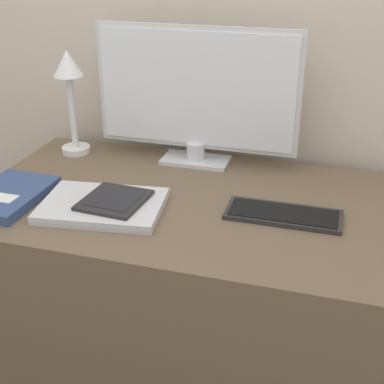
{
  "coord_description": "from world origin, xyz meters",
  "views": [
    {
      "loc": [
        0.39,
        -1.06,
        1.38
      ],
      "look_at": [
        0.05,
        0.09,
        0.8
      ],
      "focal_mm": 50.0,
      "sensor_mm": 36.0,
      "label": 1
    }
  ],
  "objects_px": {
    "keyboard": "(283,214)",
    "ereader": "(114,200)",
    "laptop": "(103,206)",
    "notebook": "(8,196)",
    "desk_lamp": "(70,84)",
    "monitor": "(196,95)"
  },
  "relations": [
    {
      "from": "keyboard",
      "to": "ereader",
      "type": "relative_size",
      "value": 1.65
    },
    {
      "from": "keyboard",
      "to": "laptop",
      "type": "xyz_separation_m",
      "value": [
        -0.45,
        -0.09,
        0.0
      ]
    },
    {
      "from": "laptop",
      "to": "notebook",
      "type": "xyz_separation_m",
      "value": [
        -0.27,
        -0.02,
        0.0
      ]
    },
    {
      "from": "laptop",
      "to": "notebook",
      "type": "distance_m",
      "value": 0.27
    },
    {
      "from": "keyboard",
      "to": "laptop",
      "type": "distance_m",
      "value": 0.46
    },
    {
      "from": "desk_lamp",
      "to": "notebook",
      "type": "xyz_separation_m",
      "value": [
        -0.01,
        -0.37,
        -0.21
      ]
    },
    {
      "from": "monitor",
      "to": "ereader",
      "type": "distance_m",
      "value": 0.43
    },
    {
      "from": "monitor",
      "to": "ereader",
      "type": "bearing_deg",
      "value": -106.57
    },
    {
      "from": "keyboard",
      "to": "ereader",
      "type": "distance_m",
      "value": 0.43
    },
    {
      "from": "monitor",
      "to": "desk_lamp",
      "type": "distance_m",
      "value": 0.4
    },
    {
      "from": "keyboard",
      "to": "desk_lamp",
      "type": "bearing_deg",
      "value": 160.36
    },
    {
      "from": "keyboard",
      "to": "ereader",
      "type": "bearing_deg",
      "value": -168.62
    },
    {
      "from": "monitor",
      "to": "notebook",
      "type": "height_order",
      "value": "monitor"
    },
    {
      "from": "laptop",
      "to": "desk_lamp",
      "type": "distance_m",
      "value": 0.48
    },
    {
      "from": "monitor",
      "to": "notebook",
      "type": "bearing_deg",
      "value": -135.47
    },
    {
      "from": "monitor",
      "to": "keyboard",
      "type": "relative_size",
      "value": 2.13
    },
    {
      "from": "keyboard",
      "to": "laptop",
      "type": "height_order",
      "value": "laptop"
    },
    {
      "from": "ereader",
      "to": "desk_lamp",
      "type": "bearing_deg",
      "value": 130.27
    },
    {
      "from": "ereader",
      "to": "desk_lamp",
      "type": "height_order",
      "value": "desk_lamp"
    },
    {
      "from": "laptop",
      "to": "ereader",
      "type": "xyz_separation_m",
      "value": [
        0.03,
        0.01,
        0.02
      ]
    },
    {
      "from": "monitor",
      "to": "keyboard",
      "type": "bearing_deg",
      "value": -42.51
    },
    {
      "from": "ereader",
      "to": "notebook",
      "type": "height_order",
      "value": "ereader"
    }
  ]
}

